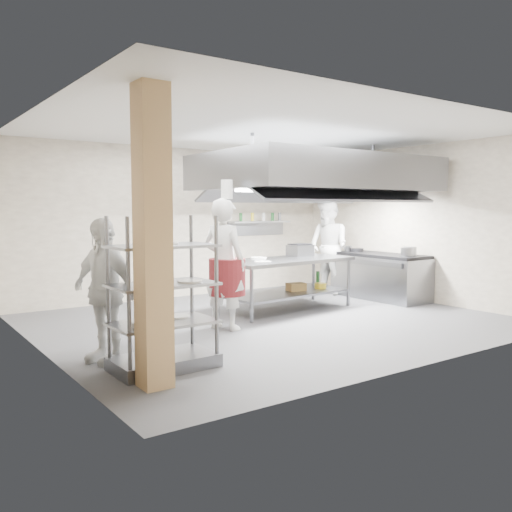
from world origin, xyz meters
TOP-DOWN VIEW (x-y plane):
  - floor at (0.00, 0.00)m, footprint 7.00×7.00m
  - ceiling at (0.00, 0.00)m, footprint 7.00×7.00m
  - wall_back at (0.00, 3.00)m, footprint 7.00×0.00m
  - wall_left at (-3.50, 0.00)m, footprint 0.00×6.00m
  - wall_right at (3.50, 0.00)m, footprint 0.00×6.00m
  - column at (-2.90, -1.90)m, footprint 0.30×0.30m
  - exhaust_hood at (1.30, 0.40)m, footprint 4.00×2.50m
  - hood_strip_a at (0.40, 0.40)m, footprint 1.60×0.12m
  - hood_strip_b at (2.20, 0.40)m, footprint 1.60×0.12m
  - wall_shelf at (1.80, 2.84)m, footprint 1.50×0.28m
  - island at (0.77, 0.61)m, footprint 2.59×1.28m
  - island_worktop at (0.77, 0.61)m, footprint 2.59×1.28m
  - island_undershelf at (0.77, 0.61)m, footprint 2.39×1.16m
  - pass_rack at (-2.55, -1.38)m, footprint 1.15×0.68m
  - cooking_range at (3.08, 0.50)m, footprint 0.80×2.00m
  - range_top at (3.08, 0.50)m, footprint 0.78×1.96m
  - chef_head at (-0.93, -0.06)m, footprint 0.70×0.83m
  - chef_line at (2.60, 1.50)m, footprint 0.77×0.97m
  - chef_plating at (-3.00, -0.74)m, footprint 0.72×1.07m
  - griddle at (1.32, 0.88)m, footprint 0.44×0.35m
  - wicker_basket at (1.01, 0.62)m, footprint 0.35×0.27m
  - stockpot at (3.12, -0.19)m, footprint 0.25×0.25m
  - plate_stack at (-2.55, -1.38)m, footprint 0.28×0.28m

SIDE VIEW (x-z plane):
  - floor at x=0.00m, z-range 0.00..0.00m
  - island_undershelf at x=0.77m, z-range 0.28..0.32m
  - wicker_basket at x=1.01m, z-range 0.32..0.46m
  - cooking_range at x=3.08m, z-range 0.00..0.84m
  - island at x=0.77m, z-range 0.00..0.91m
  - plate_stack at x=-2.55m, z-range 0.52..0.58m
  - chef_plating at x=-3.00m, z-range 0.00..1.69m
  - pass_rack at x=-2.55m, z-range 0.00..1.71m
  - range_top at x=3.08m, z-range 0.84..0.90m
  - island_worktop at x=0.77m, z-range 0.85..0.91m
  - chef_head at x=-0.93m, z-range 0.00..1.94m
  - stockpot at x=3.12m, z-range 0.90..1.07m
  - chef_line at x=2.60m, z-range 0.00..1.98m
  - griddle at x=1.32m, z-range 0.91..1.12m
  - wall_back at x=0.00m, z-range -2.00..5.00m
  - wall_left at x=-3.50m, z-range -1.50..4.50m
  - wall_right at x=3.50m, z-range -1.50..4.50m
  - column at x=-2.90m, z-range 0.00..3.00m
  - wall_shelf at x=1.80m, z-range 1.48..1.52m
  - hood_strip_a at x=0.40m, z-range 2.06..2.10m
  - hood_strip_b at x=2.20m, z-range 2.06..2.10m
  - exhaust_hood at x=1.30m, z-range 2.10..2.70m
  - ceiling at x=0.00m, z-range 3.00..3.00m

